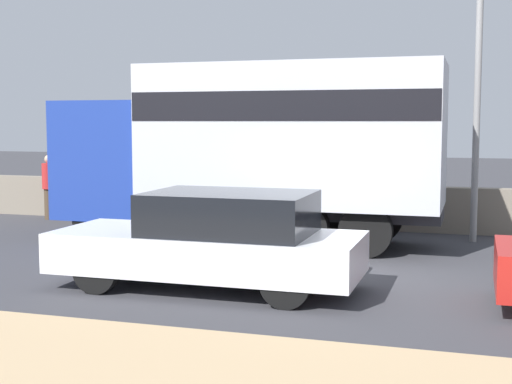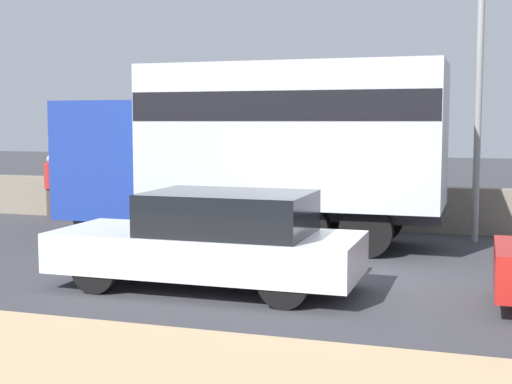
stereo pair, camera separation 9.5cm
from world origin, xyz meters
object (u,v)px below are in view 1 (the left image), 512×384
street_lamp (480,23)px  pedestrian (49,186)px  car_hatchback (214,240)px  box_truck (259,140)px

street_lamp → pedestrian: bearing=177.8°
car_hatchback → pedestrian: (-6.70, 5.92, 0.12)m
street_lamp → car_hatchback: size_ratio=1.70×
street_lamp → car_hatchback: 7.60m
car_hatchback → pedestrian: bearing=-41.4°
car_hatchback → pedestrian: pedestrian is taller
street_lamp → box_truck: street_lamp is taller
car_hatchback → pedestrian: size_ratio=2.79×
box_truck → pedestrian: (-6.15, 1.86, -1.25)m
street_lamp → box_truck: 5.04m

